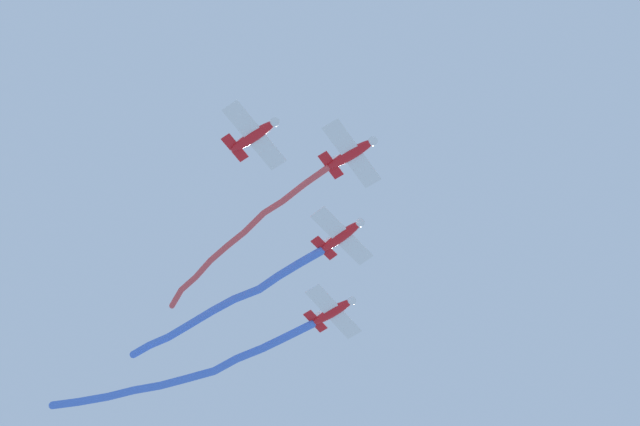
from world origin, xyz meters
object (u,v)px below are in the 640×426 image
object	(u,v)px
airplane_slot	(333,311)
airplane_left_wing	(342,236)
airplane_lead	(352,153)
airplane_right_wing	(254,135)

from	to	relation	value
airplane_slot	airplane_left_wing	bearing A→B (deg)	-48.65
airplane_lead	airplane_right_wing	size ratio (longest dim) A/B	1.00
airplane_lead	airplane_right_wing	world-z (taller)	airplane_right_wing
airplane_left_wing	airplane_slot	xyz separation A→B (m)	(7.81, 5.44, -0.30)
airplane_left_wing	airplane_right_wing	xyz separation A→B (m)	(-14.01, 1.74, 0.30)
airplane_left_wing	airplane_lead	bearing A→B (deg)	-44.34
airplane_slot	airplane_right_wing	bearing A→B (deg)	-73.89
airplane_left_wing	airplane_slot	world-z (taller)	airplane_left_wing
airplane_lead	airplane_right_wing	distance (m)	9.52
airplane_lead	airplane_left_wing	xyz separation A→B (m)	(7.78, 5.44, 0.00)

